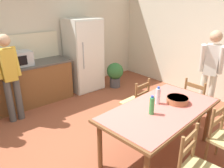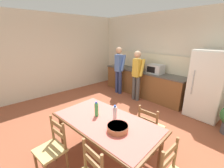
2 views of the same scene
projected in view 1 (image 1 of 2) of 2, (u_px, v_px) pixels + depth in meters
ground_plane at (98, 145)px, 3.59m from camera, size 8.32×8.32×0.00m
wall_back at (26, 36)px, 4.96m from camera, size 6.52×0.12×2.90m
wall_right at (210, 36)px, 5.03m from camera, size 0.12×5.20×2.90m
refrigerator at (84, 55)px, 5.55m from camera, size 0.81×0.73×1.81m
microwave at (19, 59)px, 4.55m from camera, size 0.50×0.39×0.30m
dining_table at (160, 113)px, 3.15m from camera, size 1.94×1.13×0.78m
bottle_near_centre at (152, 106)px, 2.93m from camera, size 0.07×0.07×0.27m
bottle_off_centre at (158, 96)px, 3.22m from camera, size 0.07×0.07×0.27m
serving_bowl at (177, 100)px, 3.27m from camera, size 0.32×0.32×0.09m
chair_side_near_right at (224, 138)px, 3.01m from camera, size 0.43×0.41×0.91m
chair_side_far_right at (136, 103)px, 4.04m from camera, size 0.46×0.44×0.91m
chair_head_end at (196, 102)px, 4.05m from camera, size 0.40×0.42×0.91m
person_at_counter at (10, 74)px, 4.01m from camera, size 0.42×0.29×1.68m
person_by_table at (211, 69)px, 4.27m from camera, size 0.37×0.48×1.70m
potted_plant at (115, 73)px, 5.85m from camera, size 0.44×0.44×0.67m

